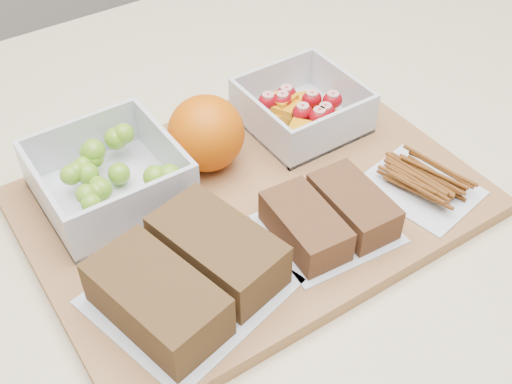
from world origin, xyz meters
TOP-DOWN VIEW (x-y plane):
  - cutting_board at (-0.01, -0.01)m, footprint 0.42×0.30m
  - grape_container at (-0.13, 0.07)m, footprint 0.13×0.13m
  - fruit_container at (0.09, 0.06)m, footprint 0.12×0.12m
  - orange at (-0.03, 0.06)m, footprint 0.08×0.08m
  - sandwich_bag_left at (-0.12, -0.07)m, footprint 0.18×0.16m
  - sandwich_bag_center at (0.02, -0.08)m, footprint 0.12×0.11m
  - pretzel_bag at (0.13, -0.09)m, footprint 0.10×0.12m

SIDE VIEW (x-z plane):
  - cutting_board at x=-0.01m, z-range 0.90..0.92m
  - pretzel_bag at x=0.13m, z-range 0.92..0.94m
  - sandwich_bag_center at x=0.02m, z-range 0.92..0.95m
  - fruit_container at x=0.09m, z-range 0.91..0.96m
  - sandwich_bag_left at x=-0.12m, z-range 0.92..0.96m
  - grape_container at x=-0.13m, z-range 0.91..0.97m
  - orange at x=-0.03m, z-range 0.92..0.99m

